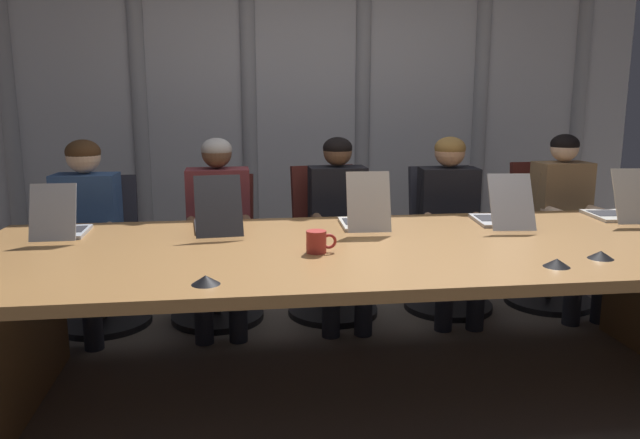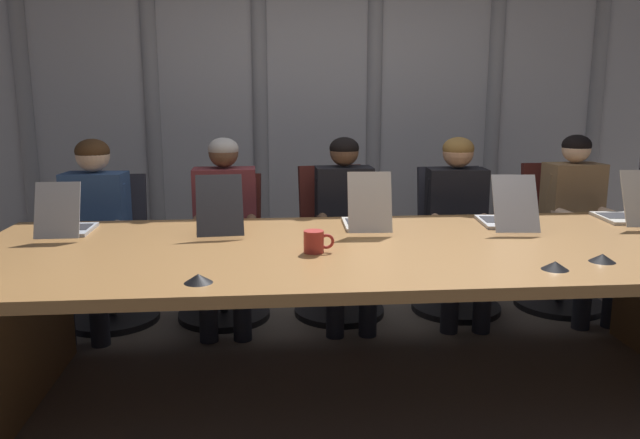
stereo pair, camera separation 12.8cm
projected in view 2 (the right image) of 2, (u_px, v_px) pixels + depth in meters
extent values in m
plane|color=#6B6056|center=(371.00, 390.00, 3.07)|extent=(10.74, 10.74, 0.00)
cube|color=olive|center=(373.00, 250.00, 2.93)|extent=(3.77, 1.41, 0.05)
cube|color=black|center=(373.00, 263.00, 2.94)|extent=(3.20, 0.10, 0.06)
cube|color=brown|center=(24.00, 335.00, 2.85)|extent=(0.08, 1.20, 0.69)
cube|color=#B2B2B7|center=(326.00, 87.00, 4.94)|extent=(5.37, 0.10, 3.02)
cylinder|color=gray|center=(23.00, 86.00, 4.68)|extent=(0.12, 0.12, 2.96)
cylinder|color=gray|center=(151.00, 87.00, 4.77)|extent=(0.12, 0.12, 2.96)
cylinder|color=gray|center=(260.00, 87.00, 4.84)|extent=(0.12, 0.12, 2.96)
cylinder|color=gray|center=(374.00, 87.00, 4.92)|extent=(0.12, 0.12, 2.96)
cylinder|color=gray|center=(494.00, 87.00, 5.01)|extent=(0.12, 0.12, 2.96)
cylinder|color=gray|center=(597.00, 87.00, 5.09)|extent=(0.12, 0.12, 2.96)
cube|color=#A8ADB7|center=(71.00, 230.00, 3.21)|extent=(0.22, 0.30, 0.02)
cube|color=black|center=(72.00, 227.00, 3.23)|extent=(0.18, 0.17, 0.00)
cube|color=#A8ADB7|center=(57.00, 210.00, 2.99)|extent=(0.21, 0.11, 0.27)
cube|color=black|center=(58.00, 210.00, 2.99)|extent=(0.19, 0.10, 0.24)
cube|color=#2D2D33|center=(220.00, 225.00, 3.33)|extent=(0.26, 0.36, 0.02)
cube|color=black|center=(220.00, 222.00, 3.35)|extent=(0.21, 0.20, 0.00)
cube|color=#2D2D33|center=(220.00, 205.00, 3.06)|extent=(0.24, 0.18, 0.29)
cube|color=black|center=(220.00, 204.00, 3.06)|extent=(0.22, 0.15, 0.26)
cube|color=beige|center=(364.00, 224.00, 3.35)|extent=(0.24, 0.34, 0.02)
cube|color=black|center=(364.00, 221.00, 3.37)|extent=(0.20, 0.19, 0.00)
cube|color=beige|center=(370.00, 202.00, 3.11)|extent=(0.23, 0.11, 0.30)
cube|color=black|center=(370.00, 202.00, 3.12)|extent=(0.20, 0.10, 0.27)
cube|color=#BCBCC1|center=(501.00, 222.00, 3.41)|extent=(0.26, 0.35, 0.02)
cube|color=black|center=(500.00, 219.00, 3.43)|extent=(0.21, 0.20, 0.00)
cube|color=#BCBCC1|center=(516.00, 203.00, 3.14)|extent=(0.24, 0.18, 0.28)
cube|color=black|center=(515.00, 203.00, 3.15)|extent=(0.22, 0.16, 0.25)
cube|color=beige|center=(622.00, 218.00, 3.52)|extent=(0.27, 0.35, 0.02)
cube|color=black|center=(620.00, 215.00, 3.54)|extent=(0.22, 0.20, 0.00)
cube|color=#2D2D38|center=(108.00, 256.00, 3.93)|extent=(0.49, 0.49, 0.08)
cube|color=#2D2D38|center=(113.00, 208.00, 4.09)|extent=(0.43, 0.12, 0.46)
cylinder|color=#262628|center=(111.00, 288.00, 3.97)|extent=(0.05, 0.05, 0.36)
cylinder|color=black|center=(113.00, 318.00, 4.01)|extent=(0.60, 0.60, 0.04)
cube|color=#511E19|center=(222.00, 253.00, 3.99)|extent=(0.55, 0.55, 0.08)
cube|color=#511E19|center=(229.00, 207.00, 4.15)|extent=(0.44, 0.18, 0.45)
cylinder|color=#262628|center=(223.00, 285.00, 4.03)|extent=(0.05, 0.05, 0.36)
cylinder|color=black|center=(224.00, 314.00, 4.07)|extent=(0.60, 0.60, 0.04)
cube|color=#511E19|center=(340.00, 250.00, 4.06)|extent=(0.55, 0.55, 0.08)
cube|color=#511E19|center=(331.00, 202.00, 4.21)|extent=(0.45, 0.19, 0.50)
cylinder|color=#262628|center=(339.00, 282.00, 4.10)|extent=(0.05, 0.05, 0.36)
cylinder|color=black|center=(339.00, 311.00, 4.14)|extent=(0.60, 0.60, 0.04)
cube|color=#2D2D38|center=(458.00, 248.00, 4.13)|extent=(0.51, 0.51, 0.08)
cube|color=#2D2D38|center=(448.00, 201.00, 4.29)|extent=(0.44, 0.14, 0.48)
cylinder|color=#262628|center=(457.00, 279.00, 4.17)|extent=(0.05, 0.05, 0.36)
cylinder|color=black|center=(456.00, 307.00, 4.21)|extent=(0.60, 0.60, 0.04)
cube|color=#511E19|center=(563.00, 245.00, 4.19)|extent=(0.48, 0.48, 0.08)
cube|color=#511E19|center=(552.00, 198.00, 4.35)|extent=(0.43, 0.12, 0.50)
cylinder|color=#262628|center=(561.00, 276.00, 4.24)|extent=(0.05, 0.05, 0.36)
cylinder|color=black|center=(559.00, 304.00, 4.28)|extent=(0.60, 0.60, 0.04)
cube|color=#335184|center=(97.00, 212.00, 3.85)|extent=(0.39, 0.24, 0.49)
sphere|color=beige|center=(93.00, 155.00, 3.78)|extent=(0.20, 0.20, 0.20)
ellipsoid|color=#472D19|center=(92.00, 151.00, 3.77)|extent=(0.21, 0.21, 0.15)
cylinder|color=#335184|center=(122.00, 203.00, 3.84)|extent=(0.08, 0.14, 0.27)
cylinder|color=beige|center=(113.00, 228.00, 3.66)|extent=(0.08, 0.30, 0.06)
cylinder|color=#335184|center=(70.00, 203.00, 3.83)|extent=(0.08, 0.14, 0.27)
cylinder|color=beige|center=(59.00, 229.00, 3.65)|extent=(0.08, 0.30, 0.06)
cylinder|color=#262833|center=(106.00, 263.00, 3.71)|extent=(0.16, 0.41, 0.13)
cylinder|color=#262833|center=(99.00, 308.00, 3.57)|extent=(0.11, 0.11, 0.46)
cylinder|color=#262833|center=(72.00, 264.00, 3.70)|extent=(0.16, 0.41, 0.13)
cylinder|color=#262833|center=(64.00, 308.00, 3.57)|extent=(0.11, 0.11, 0.46)
cube|color=brown|center=(225.00, 208.00, 3.92)|extent=(0.39, 0.23, 0.51)
sphere|color=brown|center=(223.00, 153.00, 3.85)|extent=(0.19, 0.19, 0.19)
ellipsoid|color=#B2ADA8|center=(223.00, 149.00, 3.84)|extent=(0.19, 0.19, 0.14)
cylinder|color=brown|center=(251.00, 198.00, 3.92)|extent=(0.07, 0.14, 0.27)
cylinder|color=brown|center=(251.00, 222.00, 3.74)|extent=(0.07, 0.30, 0.06)
cylinder|color=brown|center=(198.00, 199.00, 3.88)|extent=(0.07, 0.14, 0.27)
cylinder|color=brown|center=(196.00, 223.00, 3.70)|extent=(0.07, 0.30, 0.06)
cylinder|color=#262833|center=(242.00, 260.00, 3.79)|extent=(0.14, 0.40, 0.13)
cylinder|color=#262833|center=(242.00, 303.00, 3.65)|extent=(0.11, 0.11, 0.46)
cylinder|color=#262833|center=(209.00, 261.00, 3.77)|extent=(0.14, 0.40, 0.13)
cylinder|color=#262833|center=(208.00, 304.00, 3.63)|extent=(0.11, 0.11, 0.46)
cube|color=black|center=(344.00, 207.00, 3.98)|extent=(0.36, 0.22, 0.51)
sphere|color=brown|center=(344.00, 152.00, 3.91)|extent=(0.18, 0.18, 0.18)
ellipsoid|color=black|center=(344.00, 148.00, 3.91)|extent=(0.19, 0.19, 0.14)
cylinder|color=black|center=(367.00, 196.00, 3.98)|extent=(0.07, 0.14, 0.27)
cylinder|color=brown|center=(372.00, 220.00, 3.80)|extent=(0.07, 0.30, 0.06)
cylinder|color=black|center=(321.00, 197.00, 3.95)|extent=(0.07, 0.14, 0.27)
cylinder|color=brown|center=(324.00, 221.00, 3.77)|extent=(0.07, 0.30, 0.06)
cylinder|color=#262833|center=(363.00, 257.00, 3.85)|extent=(0.13, 0.40, 0.13)
cylinder|color=#262833|center=(368.00, 300.00, 3.72)|extent=(0.11, 0.11, 0.46)
cylinder|color=#262833|center=(332.00, 258.00, 3.83)|extent=(0.13, 0.40, 0.13)
cylinder|color=#262833|center=(335.00, 301.00, 3.70)|extent=(0.11, 0.11, 0.46)
cube|color=black|center=(456.00, 206.00, 4.05)|extent=(0.39, 0.25, 0.50)
sphere|color=tan|center=(458.00, 152.00, 3.98)|extent=(0.20, 0.20, 0.20)
ellipsoid|color=olive|center=(458.00, 149.00, 3.98)|extent=(0.20, 0.20, 0.15)
cylinder|color=black|center=(480.00, 197.00, 4.04)|extent=(0.08, 0.14, 0.27)
cylinder|color=tan|center=(488.00, 221.00, 3.86)|extent=(0.09, 0.30, 0.06)
cylinder|color=black|center=(432.00, 197.00, 4.04)|extent=(0.08, 0.14, 0.27)
cylinder|color=tan|center=(438.00, 221.00, 3.85)|extent=(0.09, 0.30, 0.06)
cylinder|color=#262833|center=(477.00, 255.00, 3.91)|extent=(0.16, 0.41, 0.13)
cylinder|color=#262833|center=(483.00, 297.00, 3.78)|extent=(0.11, 0.11, 0.46)
cylinder|color=#262833|center=(445.00, 255.00, 3.91)|extent=(0.16, 0.41, 0.13)
cylinder|color=#262833|center=(450.00, 297.00, 3.77)|extent=(0.11, 0.11, 0.46)
cube|color=olive|center=(572.00, 202.00, 4.12)|extent=(0.37, 0.24, 0.52)
sphere|color=beige|center=(576.00, 149.00, 4.05)|extent=(0.18, 0.18, 0.18)
ellipsoid|color=black|center=(577.00, 145.00, 4.04)|extent=(0.19, 0.19, 0.14)
cylinder|color=olive|center=(594.00, 191.00, 4.12)|extent=(0.08, 0.14, 0.27)
cylinder|color=beige|center=(611.00, 214.00, 3.94)|extent=(0.08, 0.30, 0.06)
cylinder|color=olive|center=(552.00, 192.00, 4.08)|extent=(0.08, 0.14, 0.27)
cylinder|color=beige|center=(567.00, 215.00, 3.90)|extent=(0.08, 0.30, 0.06)
cylinder|color=#262833|center=(599.00, 251.00, 3.99)|extent=(0.15, 0.41, 0.13)
cylinder|color=#262833|center=(613.00, 292.00, 3.86)|extent=(0.11, 0.11, 0.46)
cylinder|color=#262833|center=(570.00, 252.00, 3.97)|extent=(0.15, 0.41, 0.13)
cylinder|color=#262833|center=(583.00, 293.00, 3.84)|extent=(0.11, 0.11, 0.46)
cylinder|color=#B2332D|center=(314.00, 242.00, 2.77)|extent=(0.09, 0.09, 0.10)
torus|color=#B2332D|center=(327.00, 241.00, 2.77)|extent=(0.07, 0.01, 0.07)
cone|color=black|center=(198.00, 278.00, 2.32)|extent=(0.11, 0.11, 0.03)
cone|color=black|center=(602.00, 258.00, 2.62)|extent=(0.11, 0.11, 0.03)
cone|color=black|center=(555.00, 265.00, 2.50)|extent=(0.11, 0.11, 0.03)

